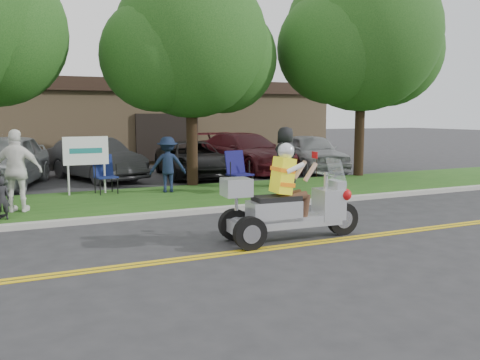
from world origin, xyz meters
name	(u,v)px	position (x,y,z in m)	size (l,w,h in m)	color
ground	(293,238)	(0.00, 0.00, 0.00)	(120.00, 120.00, 0.00)	#28282B
centerline_near	(309,245)	(0.00, -0.58, 0.01)	(60.00, 0.10, 0.01)	gold
centerline_far	(305,243)	(0.00, -0.42, 0.01)	(60.00, 0.10, 0.01)	gold
curb	(230,208)	(0.00, 3.05, 0.06)	(60.00, 0.25, 0.12)	#A8A89E
grass_verge	(200,196)	(0.00, 5.20, 0.06)	(60.00, 4.00, 0.10)	#1C4B14
commercial_building	(145,121)	(2.00, 18.98, 2.01)	(18.00, 8.20, 4.00)	#9E7F5B
tree_mid	(192,48)	(0.55, 7.23, 4.43)	(5.88, 4.80, 7.05)	#332114
tree_right	(363,41)	(7.06, 7.03, 5.03)	(6.86, 5.60, 8.07)	#332114
business_sign	(86,154)	(-2.90, 6.60, 1.26)	(1.25, 0.06, 1.75)	silver
trike_scooter	(287,207)	(-0.20, -0.11, 0.65)	(2.84, 0.97, 1.86)	black
lawn_chair_a	(237,169)	(1.21, 5.24, 0.78)	(0.73, 0.75, 1.20)	black
lawn_chair_b	(104,172)	(-2.40, 6.61, 0.73)	(0.67, 0.69, 1.11)	black
spectator_adult_right	(17,171)	(-4.75, 4.54, 1.07)	(1.13, 0.47, 1.93)	white
spectator_chair_a	(168,165)	(-0.68, 6.01, 0.92)	(1.05, 0.60, 1.62)	#131E36
spectator_chair_b	(285,157)	(3.06, 5.63, 1.05)	(0.92, 0.60, 1.88)	black
child_left	(1,199)	(-5.10, 3.72, 0.57)	(0.34, 0.22, 0.92)	black
parked_car_far_left	(5,160)	(-5.00, 10.05, 0.87)	(2.06, 5.11, 1.74)	#ACB0B4
parked_car_left	(96,159)	(-2.00, 10.55, 0.76)	(1.60, 4.59, 1.51)	#343336
parked_car_mid	(193,159)	(1.50, 9.93, 0.67)	(2.24, 4.85, 1.35)	black
parked_car_right	(245,152)	(4.05, 10.65, 0.80)	(2.24, 5.51, 1.60)	#4B1118
parked_car_far_right	(311,153)	(6.56, 9.61, 0.79)	(1.86, 4.62, 1.57)	#999B9F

